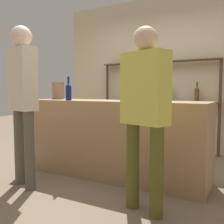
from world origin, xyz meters
The scene contains 11 objects.
ground_plane centered at (0.00, 0.00, 0.00)m, with size 16.00×16.00×0.00m, color #7A6651.
bar_counter centered at (0.00, 0.00, 0.48)m, with size 2.39×0.60×0.97m, color #997551.
back_wall centered at (0.00, 1.90, 1.40)m, with size 3.99×0.12×2.80m, color beige.
back_shelf centered at (0.00, 1.72, 1.08)m, with size 2.18×0.18×1.62m.
counter_bottle_0 centered at (0.59, 0.06, 1.09)m, with size 0.08×0.08×0.32m.
counter_bottle_1 centered at (-0.54, -0.19, 1.09)m, with size 0.07×0.07×0.31m.
counter_bottle_2 centered at (0.40, 0.05, 1.11)m, with size 0.07×0.07×0.36m.
wine_glass centered at (0.42, 0.15, 1.09)m, with size 0.08×0.08×0.16m.
ice_bucket centered at (-0.97, 0.11, 1.09)m, with size 0.18×0.18×0.24m.
customer_right centered at (0.74, -0.74, 0.97)m, with size 0.46×0.31×1.64m.
customer_left centered at (-0.68, -0.81, 1.09)m, with size 0.43×0.28×1.80m.
Camera 1 is at (1.60, -2.88, 1.09)m, focal length 42.00 mm.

